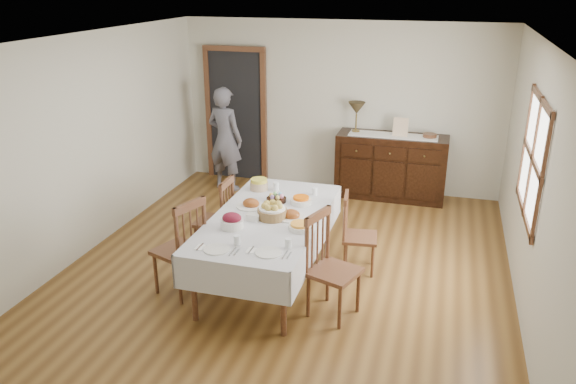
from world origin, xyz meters
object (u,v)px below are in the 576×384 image
(chair_left_far, at_px, (218,217))
(chair_right_far, at_px, (356,233))
(dining_table, at_px, (268,224))
(table_lamp, at_px, (357,109))
(person, at_px, (225,136))
(chair_right_near, at_px, (329,265))
(chair_left_near, at_px, (182,247))
(sideboard, at_px, (391,166))

(chair_left_far, bearing_deg, chair_right_far, 93.45)
(chair_left_far, bearing_deg, dining_table, 62.70)
(chair_left_far, relative_size, table_lamp, 2.15)
(person, xyz_separation_m, table_lamp, (1.99, 0.37, 0.46))
(chair_right_near, relative_size, chair_right_far, 1.16)
(chair_right_near, distance_m, table_lamp, 3.54)
(chair_left_near, bearing_deg, table_lamp, -179.24)
(chair_right_near, bearing_deg, chair_left_near, 111.73)
(chair_left_far, distance_m, chair_right_far, 1.65)
(chair_right_near, xyz_separation_m, sideboard, (0.23, 3.40, -0.05))
(dining_table, relative_size, chair_left_far, 2.29)
(dining_table, relative_size, table_lamp, 4.93)
(chair_right_near, relative_size, sideboard, 0.65)
(chair_right_near, relative_size, person, 0.61)
(chair_right_far, relative_size, person, 0.53)
(person, bearing_deg, sideboard, -159.31)
(chair_right_near, distance_m, chair_right_far, 0.97)
(chair_right_near, height_order, sideboard, chair_right_near)
(chair_left_near, height_order, chair_right_near, chair_left_near)
(sideboard, bearing_deg, chair_right_near, -93.83)
(dining_table, relative_size, chair_right_far, 2.45)
(dining_table, bearing_deg, sideboard, 71.23)
(dining_table, height_order, chair_left_far, chair_left_far)
(chair_left_near, relative_size, person, 0.62)
(dining_table, height_order, sideboard, sideboard)
(table_lamp, bearing_deg, chair_left_far, -115.13)
(chair_left_far, bearing_deg, chair_left_near, -0.71)
(dining_table, xyz_separation_m, chair_left_near, (-0.78, -0.52, -0.14))
(chair_right_far, bearing_deg, table_lamp, 3.12)
(sideboard, relative_size, table_lamp, 3.56)
(chair_right_near, xyz_separation_m, table_lamp, (-0.34, 3.44, 0.80))
(sideboard, distance_m, person, 2.60)
(dining_table, height_order, chair_left_near, chair_left_near)
(chair_left_far, relative_size, person, 0.57)
(chair_right_far, bearing_deg, sideboard, -9.91)
(chair_right_far, height_order, person, person)
(chair_right_far, relative_size, table_lamp, 2.01)
(chair_left_near, distance_m, person, 3.23)
(table_lamp, bearing_deg, chair_left_near, -109.26)
(chair_left_near, xyz_separation_m, chair_right_far, (1.66, 1.01, -0.08))
(chair_left_near, bearing_deg, chair_right_near, 112.00)
(person, bearing_deg, dining_table, 134.00)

